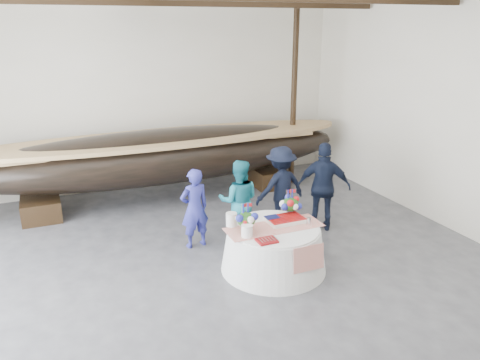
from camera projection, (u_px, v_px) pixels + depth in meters
name	position (u px, v px, depth m)	size (l,w,h in m)	color
floor	(236.00, 315.00, 6.52)	(10.00, 12.00, 0.01)	#3D3D42
wall_back	(138.00, 95.00, 11.03)	(10.00, 0.02, 4.50)	silver
pavilion_structure	(211.00, 11.00, 5.95)	(9.80, 11.76, 4.50)	black
longboat_display	(163.00, 156.00, 10.42)	(8.77, 1.75, 1.64)	black
banquet_table	(274.00, 248.00, 7.64)	(1.73, 1.73, 0.74)	white
tabletop_items	(269.00, 216.00, 7.59)	(1.60, 1.02, 0.40)	red
guest_woman_blue	(194.00, 208.00, 8.31)	(0.54, 0.35, 1.47)	navy
guest_woman_teal	(239.00, 201.00, 8.56)	(0.75, 0.59, 1.55)	teal
guest_man_left	(281.00, 187.00, 9.15)	(1.05, 0.60, 1.63)	black
guest_man_right	(324.00, 187.00, 8.98)	(1.02, 0.43, 1.74)	black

